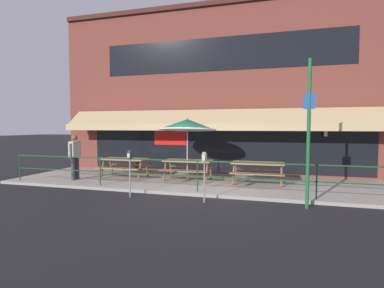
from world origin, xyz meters
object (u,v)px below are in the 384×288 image
at_px(street_sign_pole, 309,132).
at_px(parking_meter_near, 130,159).
at_px(picnic_table_right, 258,167).
at_px(parking_meter_far, 204,162).
at_px(picnic_table_left, 125,162).
at_px(patio_umbrella_centre, 187,125).
at_px(pedestrian_walking, 75,155).
at_px(picnic_table_centre, 188,164).

bearing_deg(street_sign_pole, parking_meter_near, -178.61).
height_order(picnic_table_right, parking_meter_far, parking_meter_far).
xyz_separation_m(picnic_table_left, parking_meter_far, (3.86, -2.57, 0.44)).
xyz_separation_m(patio_umbrella_centre, street_sign_pole, (3.99, -2.46, -0.20)).
xyz_separation_m(picnic_table_right, parking_meter_near, (-3.59, -2.63, 0.44)).
bearing_deg(picnic_table_left, patio_umbrella_centre, 1.24).
xyz_separation_m(parking_meter_near, parking_meter_far, (2.31, -0.05, 0.00)).
bearing_deg(pedestrian_walking, street_sign_pole, -10.37).
bearing_deg(street_sign_pole, picnic_table_right, 119.42).
xyz_separation_m(pedestrian_walking, parking_meter_near, (3.16, -1.62, 0.09)).
xyz_separation_m(picnic_table_right, parking_meter_far, (-1.28, -2.68, 0.44)).
xyz_separation_m(pedestrian_walking, parking_meter_far, (5.47, -1.66, 0.09)).
relative_size(picnic_table_centre, parking_meter_near, 1.27).
bearing_deg(patio_umbrella_centre, picnic_table_left, -178.76).
bearing_deg(street_sign_pole, pedestrian_walking, 169.63).
xyz_separation_m(picnic_table_left, patio_umbrella_centre, (2.57, 0.06, 1.47)).
height_order(picnic_table_left, picnic_table_right, same).
height_order(picnic_table_centre, parking_meter_far, parking_meter_far).
bearing_deg(parking_meter_far, picnic_table_right, 64.43).
bearing_deg(patio_umbrella_centre, street_sign_pole, -31.64).
distance_m(pedestrian_walking, street_sign_pole, 8.35).
xyz_separation_m(picnic_table_centre, patio_umbrella_centre, (-0.00, -0.08, 1.47)).
relative_size(picnic_table_centre, street_sign_pole, 0.47).
bearing_deg(street_sign_pole, parking_meter_far, -176.41).
bearing_deg(picnic_table_centre, parking_meter_near, -110.98).
relative_size(parking_meter_near, street_sign_pole, 0.37).
bearing_deg(picnic_table_centre, parking_meter_far, -64.46).
xyz_separation_m(picnic_table_right, pedestrian_walking, (-6.75, -1.02, 0.35)).
xyz_separation_m(parking_meter_far, street_sign_pole, (2.70, 0.17, 0.83)).
relative_size(picnic_table_left, picnic_table_right, 1.00).
height_order(patio_umbrella_centre, parking_meter_far, patio_umbrella_centre).
bearing_deg(pedestrian_walking, picnic_table_right, 8.56).
relative_size(patio_umbrella_centre, parking_meter_near, 1.67).
xyz_separation_m(picnic_table_centre, picnic_table_right, (2.57, -0.02, 0.00)).
distance_m(parking_meter_near, parking_meter_far, 2.31).
xyz_separation_m(picnic_table_left, picnic_table_centre, (2.57, 0.13, 0.00)).
bearing_deg(street_sign_pole, picnic_table_left, 159.89).
bearing_deg(parking_meter_far, street_sign_pole, 3.59).
xyz_separation_m(picnic_table_left, pedestrian_walking, (-1.61, -0.91, 0.35)).
height_order(parking_meter_near, street_sign_pole, street_sign_pole).
xyz_separation_m(patio_umbrella_centre, pedestrian_walking, (-4.18, -0.96, -1.12)).
bearing_deg(parking_meter_far, picnic_table_left, 146.36).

